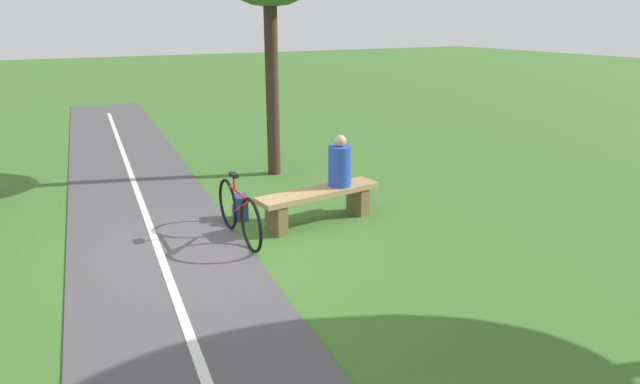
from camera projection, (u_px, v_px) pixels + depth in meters
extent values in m
plane|color=#3D6B28|center=(214.00, 244.00, 7.52)|extent=(80.00, 80.00, 0.00)
cube|color=#A88456|center=(319.00, 192.00, 8.18)|extent=(2.01, 0.65, 0.08)
cube|color=brown|center=(358.00, 200.00, 8.66)|extent=(0.20, 0.41, 0.44)
cube|color=brown|center=(276.00, 218.00, 7.86)|extent=(0.20, 0.41, 0.44)
cylinder|color=#2847B7|center=(340.00, 166.00, 8.28)|extent=(0.39, 0.39, 0.62)
sphere|color=tan|center=(340.00, 141.00, 8.16)|extent=(0.18, 0.18, 0.18)
torus|color=black|center=(251.00, 225.00, 7.18)|extent=(0.05, 0.75, 0.75)
torus|color=black|center=(228.00, 204.00, 8.00)|extent=(0.05, 0.75, 0.75)
cylinder|color=red|center=(238.00, 192.00, 7.49)|extent=(0.04, 0.82, 0.04)
cylinder|color=red|center=(242.00, 206.00, 7.42)|extent=(0.04, 0.59, 0.35)
cylinder|color=red|center=(234.00, 183.00, 7.59)|extent=(0.03, 0.03, 0.20)
cube|color=black|center=(234.00, 175.00, 7.55)|extent=(0.08, 0.20, 0.05)
cube|color=navy|center=(241.00, 207.00, 8.42)|extent=(0.25, 0.33, 0.38)
cube|color=#2A438C|center=(234.00, 211.00, 8.41)|extent=(0.09, 0.21, 0.17)
cylinder|color=#38281E|center=(272.00, 76.00, 10.35)|extent=(0.25, 0.25, 3.82)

